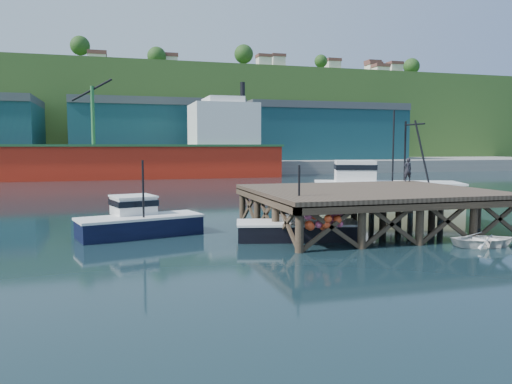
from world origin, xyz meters
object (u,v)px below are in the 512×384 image
object	(u,v)px
boat_navy	(138,220)
trawler	(384,187)
boat_black	(297,225)
dinghy	(485,240)
dockworker	(408,170)

from	to	relation	value
boat_navy	trawler	xyz separation A→B (m)	(17.87, 7.26, 0.69)
boat_black	dinghy	size ratio (longest dim) A/B	2.09
boat_navy	dockworker	world-z (taller)	boat_navy
boat_black	dockworker	size ratio (longest dim) A/B	3.98
trawler	dinghy	bearing A→B (deg)	-82.03
boat_navy	dockworker	bearing A→B (deg)	-4.57
boat_black	dockworker	bearing A→B (deg)	45.67
dockworker	dinghy	bearing A→B (deg)	78.40
boat_navy	boat_black	bearing A→B (deg)	-37.52
boat_navy	dinghy	size ratio (longest dim) A/B	2.19
boat_black	dockworker	world-z (taller)	dockworker
dinghy	dockworker	xyz separation A→B (m)	(2.62, 10.20, 2.59)
trawler	dinghy	size ratio (longest dim) A/B	3.84
boat_navy	dinghy	bearing A→B (deg)	-40.97
dinghy	dockworker	distance (m)	10.84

